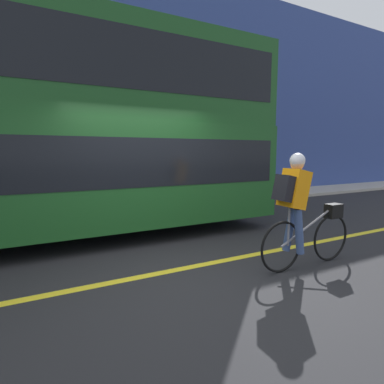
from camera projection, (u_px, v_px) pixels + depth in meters
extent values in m
plane|color=#232326|center=(174.00, 275.00, 4.19)|extent=(80.00, 80.00, 0.00)
cube|color=yellow|center=(170.00, 271.00, 4.33)|extent=(50.00, 0.14, 0.01)
cube|color=#A8A399|center=(101.00, 208.00, 8.94)|extent=(60.00, 1.86, 0.11)
cube|color=#33478C|center=(89.00, 81.00, 9.38)|extent=(60.00, 0.30, 7.88)
cylinder|color=black|center=(180.00, 203.00, 7.05)|extent=(1.06, 0.30, 1.06)
cube|color=#194C1E|center=(45.00, 174.00, 5.66)|extent=(9.12, 2.59, 1.96)
cube|color=black|center=(44.00, 162.00, 5.63)|extent=(8.75, 2.61, 0.86)
cube|color=#194C1E|center=(38.00, 71.00, 5.42)|extent=(9.12, 2.49, 1.80)
cube|color=black|center=(38.00, 66.00, 5.41)|extent=(8.75, 2.51, 1.01)
torus|color=black|center=(331.00, 238.00, 4.73)|extent=(0.75, 0.04, 0.75)
torus|color=black|center=(281.00, 247.00, 4.25)|extent=(0.75, 0.04, 0.75)
cylinder|color=slate|center=(308.00, 226.00, 4.46)|extent=(1.05, 0.03, 0.51)
cylinder|color=slate|center=(289.00, 227.00, 4.28)|extent=(0.03, 0.03, 0.55)
cube|color=black|center=(334.00, 211.00, 4.68)|extent=(0.26, 0.16, 0.22)
cube|color=orange|center=(294.00, 189.00, 4.24)|extent=(0.37, 0.32, 0.58)
cube|color=black|center=(284.00, 188.00, 4.14)|extent=(0.21, 0.26, 0.38)
cylinder|color=#384C7A|center=(290.00, 229.00, 4.41)|extent=(0.22, 0.11, 0.67)
cylinder|color=#384C7A|center=(299.00, 231.00, 4.25)|extent=(0.20, 0.11, 0.67)
sphere|color=tan|center=(297.00, 164.00, 4.21)|extent=(0.19, 0.19, 0.19)
sphere|color=silver|center=(297.00, 161.00, 4.20)|extent=(0.21, 0.21, 0.21)
cylinder|color=#262628|center=(53.00, 193.00, 8.20)|extent=(0.49, 0.49, 0.98)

